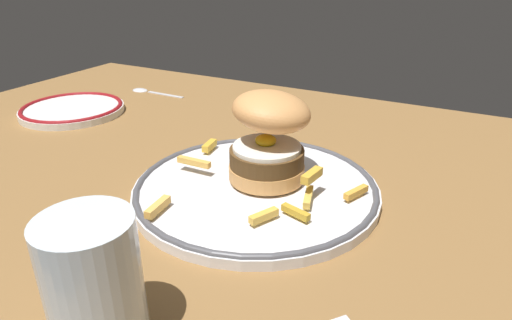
{
  "coord_description": "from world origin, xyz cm",
  "views": [
    {
      "loc": [
        26.66,
        -46.66,
        26.84
      ],
      "look_at": [
        4.19,
        -4.13,
        4.6
      ],
      "focal_mm": 31.28,
      "sensor_mm": 36.0,
      "label": 1
    }
  ],
  "objects_px": {
    "water_glass": "(96,293)",
    "side_plate": "(72,109)",
    "dinner_plate": "(256,188)",
    "spoon": "(145,90)",
    "burger": "(269,136)"
  },
  "relations": [
    {
      "from": "water_glass",
      "to": "burger",
      "type": "bearing_deg",
      "value": 89.65
    },
    {
      "from": "water_glass",
      "to": "side_plate",
      "type": "height_order",
      "value": "water_glass"
    },
    {
      "from": "dinner_plate",
      "to": "spoon",
      "type": "distance_m",
      "value": 0.51
    },
    {
      "from": "dinner_plate",
      "to": "side_plate",
      "type": "distance_m",
      "value": 0.46
    },
    {
      "from": "dinner_plate",
      "to": "water_glass",
      "type": "distance_m",
      "value": 0.26
    },
    {
      "from": "water_glass",
      "to": "side_plate",
      "type": "distance_m",
      "value": 0.58
    },
    {
      "from": "water_glass",
      "to": "side_plate",
      "type": "xyz_separation_m",
      "value": [
        -0.45,
        0.37,
        -0.04
      ]
    },
    {
      "from": "dinner_plate",
      "to": "side_plate",
      "type": "height_order",
      "value": "same"
    },
    {
      "from": "dinner_plate",
      "to": "burger",
      "type": "distance_m",
      "value": 0.07
    },
    {
      "from": "burger",
      "to": "side_plate",
      "type": "relative_size",
      "value": 0.7
    },
    {
      "from": "spoon",
      "to": "water_glass",
      "type": "bearing_deg",
      "value": -51.99
    },
    {
      "from": "dinner_plate",
      "to": "spoon",
      "type": "relative_size",
      "value": 2.24
    },
    {
      "from": "side_plate",
      "to": "spoon",
      "type": "distance_m",
      "value": 0.18
    },
    {
      "from": "dinner_plate",
      "to": "water_glass",
      "type": "bearing_deg",
      "value": -89.21
    },
    {
      "from": "dinner_plate",
      "to": "water_glass",
      "type": "height_order",
      "value": "water_glass"
    }
  ]
}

